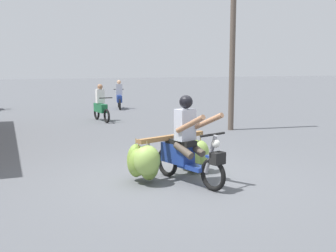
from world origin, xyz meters
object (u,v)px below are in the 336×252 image
(motorbike_main_loaded, at_px, (175,154))
(utility_pole, at_px, (233,33))
(motorbike_distant_far_ahead, at_px, (101,106))
(motorbike_distant_ahead_left, at_px, (119,97))

(motorbike_main_loaded, xyz_separation_m, utility_pole, (3.94, 4.69, 2.67))
(motorbike_distant_far_ahead, distance_m, utility_pole, 5.69)
(motorbike_distant_ahead_left, distance_m, motorbike_distant_far_ahead, 4.40)
(motorbike_main_loaded, relative_size, motorbike_distant_ahead_left, 1.27)
(motorbike_distant_ahead_left, height_order, utility_pole, utility_pole)
(motorbike_distant_far_ahead, relative_size, utility_pole, 0.26)
(motorbike_distant_far_ahead, xyz_separation_m, utility_pole, (3.49, -3.70, 2.56))
(motorbike_distant_ahead_left, relative_size, utility_pole, 0.26)
(motorbike_distant_ahead_left, height_order, motorbike_distant_far_ahead, same)
(motorbike_main_loaded, xyz_separation_m, motorbike_distant_far_ahead, (0.45, 8.39, 0.11))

